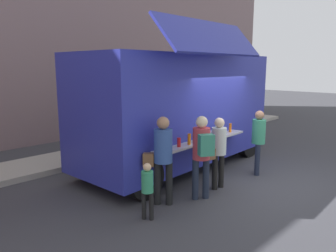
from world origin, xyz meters
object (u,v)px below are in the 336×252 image
object	(u,v)px
customer_extra_browsing	(259,137)
child_near_queue	(147,186)
customer_rear_waiting	(162,153)
trash_bin	(196,123)
customer_mid_with_backpack	(202,149)
customer_front_ordering	(218,147)
food_truck_main	(179,107)

from	to	relation	value
customer_extra_browsing	child_near_queue	distance (m)	3.75
customer_rear_waiting	customer_extra_browsing	distance (m)	3.10
trash_bin	customer_mid_with_backpack	bearing A→B (deg)	-139.63
customer_front_ordering	customer_extra_browsing	distance (m)	1.57
trash_bin	customer_rear_waiting	xyz separation A→B (m)	(-5.74, -3.84, 0.57)
customer_mid_with_backpack	customer_rear_waiting	bearing A→B (deg)	92.82
customer_front_ordering	customer_mid_with_backpack	bearing A→B (deg)	106.15
food_truck_main	customer_extra_browsing	distance (m)	2.24
food_truck_main	trash_bin	bearing A→B (deg)	30.49
food_truck_main	trash_bin	distance (m)	4.44
customer_rear_waiting	child_near_queue	bearing A→B (deg)	161.68
trash_bin	customer_front_ordering	distance (m)	5.92
food_truck_main	customer_rear_waiting	bearing A→B (deg)	-147.09
customer_mid_with_backpack	customer_rear_waiting	xyz separation A→B (m)	(-0.75, 0.41, -0.02)
customer_front_ordering	customer_mid_with_backpack	xyz separation A→B (m)	(-0.76, -0.13, 0.11)
customer_front_ordering	child_near_queue	xyz separation A→B (m)	(-2.16, 0.00, -0.34)
customer_front_ordering	customer_extra_browsing	world-z (taller)	customer_extra_browsing
food_truck_main	child_near_queue	xyz separation A→B (m)	(-2.80, -1.79, -1.03)
customer_front_ordering	child_near_queue	world-z (taller)	customer_front_ordering
customer_mid_with_backpack	customer_front_ordering	bearing A→B (deg)	-48.92
food_truck_main	child_near_queue	distance (m)	3.48
customer_rear_waiting	child_near_queue	world-z (taller)	customer_rear_waiting
trash_bin	customer_front_ordering	world-z (taller)	customer_front_ordering
customer_extra_browsing	child_near_queue	world-z (taller)	customer_extra_browsing
customer_mid_with_backpack	customer_extra_browsing	xyz separation A→B (m)	(2.32, -0.01, -0.09)
food_truck_main	customer_extra_browsing	xyz separation A→B (m)	(0.93, -1.93, -0.67)
food_truck_main	trash_bin	xyz separation A→B (m)	(3.59, 2.32, -1.17)
customer_front_ordering	food_truck_main	bearing A→B (deg)	-13.03
customer_rear_waiting	customer_front_ordering	bearing A→B (deg)	-51.75
food_truck_main	customer_front_ordering	size ratio (longest dim) A/B	3.63
trash_bin	customer_rear_waiting	size ratio (longest dim) A/B	0.55
customer_front_ordering	customer_mid_with_backpack	distance (m)	0.78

